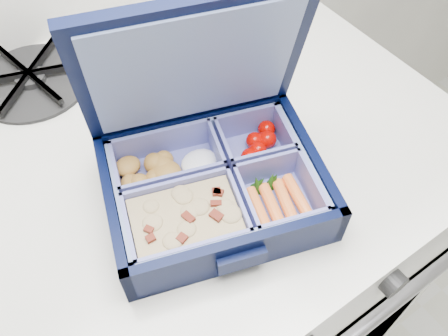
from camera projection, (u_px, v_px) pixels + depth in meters
stove at (201, 266)px, 1.07m from camera, size 0.67×0.67×1.00m
bento_box at (214, 187)px, 0.56m from camera, size 0.29×0.26×0.06m
burner_grate at (227, 21)px, 0.78m from camera, size 0.22×0.22×0.02m
burner_grate_rear at (31, 78)px, 0.70m from camera, size 0.21×0.21×0.02m
fork at (171, 109)px, 0.67m from camera, size 0.10×0.17×0.01m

